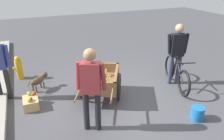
{
  "coord_description": "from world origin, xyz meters",
  "views": [
    {
      "loc": [
        -3.98,
        1.88,
        2.72
      ],
      "look_at": [
        0.1,
        0.15,
        0.75
      ],
      "focal_mm": 34.5,
      "sensor_mm": 36.0,
      "label": 1
    }
  ],
  "objects_px": {
    "bicycle": "(176,74)",
    "dog": "(39,80)",
    "fruit_cart": "(100,81)",
    "cyclist_person": "(177,49)",
    "apple_crate": "(31,102)",
    "plastic_bucket": "(197,113)",
    "vendor_person": "(91,84)",
    "fire_hydrant": "(19,68)"
  },
  "relations": [
    {
      "from": "apple_crate",
      "to": "cyclist_person",
      "type": "bearing_deg",
      "value": -94.26
    },
    {
      "from": "fruit_cart",
      "to": "cyclist_person",
      "type": "relative_size",
      "value": 1.12
    },
    {
      "from": "fire_hydrant",
      "to": "cyclist_person",
      "type": "bearing_deg",
      "value": -116.85
    },
    {
      "from": "fruit_cart",
      "to": "vendor_person",
      "type": "height_order",
      "value": "vendor_person"
    },
    {
      "from": "fruit_cart",
      "to": "dog",
      "type": "xyz_separation_m",
      "value": [
        0.99,
        1.3,
        -0.17
      ]
    },
    {
      "from": "fire_hydrant",
      "to": "plastic_bucket",
      "type": "distance_m",
      "value": 4.76
    },
    {
      "from": "plastic_bucket",
      "to": "vendor_person",
      "type": "bearing_deg",
      "value": 75.22
    },
    {
      "from": "vendor_person",
      "to": "fire_hydrant",
      "type": "distance_m",
      "value": 3.21
    },
    {
      "from": "bicycle",
      "to": "cyclist_person",
      "type": "bearing_deg",
      "value": -17.02
    },
    {
      "from": "dog",
      "to": "apple_crate",
      "type": "height_order",
      "value": "dog"
    },
    {
      "from": "fruit_cart",
      "to": "cyclist_person",
      "type": "height_order",
      "value": "cyclist_person"
    },
    {
      "from": "fruit_cart",
      "to": "vendor_person",
      "type": "relative_size",
      "value": 1.12
    },
    {
      "from": "dog",
      "to": "plastic_bucket",
      "type": "distance_m",
      "value": 3.81
    },
    {
      "from": "fruit_cart",
      "to": "bicycle",
      "type": "xyz_separation_m",
      "value": [
        -0.2,
        -2.04,
        -0.09
      ]
    },
    {
      "from": "apple_crate",
      "to": "vendor_person",
      "type": "bearing_deg",
      "value": -139.96
    },
    {
      "from": "bicycle",
      "to": "apple_crate",
      "type": "xyz_separation_m",
      "value": [
        0.42,
        3.61,
        -0.23
      ]
    },
    {
      "from": "bicycle",
      "to": "dog",
      "type": "bearing_deg",
      "value": 70.48
    },
    {
      "from": "vendor_person",
      "to": "plastic_bucket",
      "type": "height_order",
      "value": "vendor_person"
    },
    {
      "from": "vendor_person",
      "to": "plastic_bucket",
      "type": "distance_m",
      "value": 2.29
    },
    {
      "from": "fruit_cart",
      "to": "fire_hydrant",
      "type": "distance_m",
      "value": 2.58
    },
    {
      "from": "fruit_cart",
      "to": "fire_hydrant",
      "type": "height_order",
      "value": "fruit_cart"
    },
    {
      "from": "vendor_person",
      "to": "dog",
      "type": "distance_m",
      "value": 2.26
    },
    {
      "from": "dog",
      "to": "bicycle",
      "type": "bearing_deg",
      "value": -109.52
    },
    {
      "from": "fire_hydrant",
      "to": "dog",
      "type": "bearing_deg",
      "value": -153.77
    },
    {
      "from": "dog",
      "to": "fire_hydrant",
      "type": "bearing_deg",
      "value": 26.23
    },
    {
      "from": "cyclist_person",
      "to": "plastic_bucket",
      "type": "xyz_separation_m",
      "value": [
        -1.5,
        0.56,
        -0.83
      ]
    },
    {
      "from": "cyclist_person",
      "to": "fire_hydrant",
      "type": "distance_m",
      "value": 4.34
    },
    {
      "from": "cyclist_person",
      "to": "bicycle",
      "type": "bearing_deg",
      "value": 162.98
    },
    {
      "from": "apple_crate",
      "to": "plastic_bucket",
      "type": "bearing_deg",
      "value": -119.85
    },
    {
      "from": "cyclist_person",
      "to": "apple_crate",
      "type": "bearing_deg",
      "value": 85.74
    },
    {
      "from": "cyclist_person",
      "to": "fire_hydrant",
      "type": "bearing_deg",
      "value": 63.15
    },
    {
      "from": "cyclist_person",
      "to": "plastic_bucket",
      "type": "height_order",
      "value": "cyclist_person"
    },
    {
      "from": "fire_hydrant",
      "to": "apple_crate",
      "type": "distance_m",
      "value": 1.69
    },
    {
      "from": "plastic_bucket",
      "to": "fruit_cart",
      "type": "bearing_deg",
      "value": 44.53
    },
    {
      "from": "vendor_person",
      "to": "apple_crate",
      "type": "height_order",
      "value": "vendor_person"
    },
    {
      "from": "vendor_person",
      "to": "apple_crate",
      "type": "relative_size",
      "value": 3.68
    },
    {
      "from": "dog",
      "to": "fire_hydrant",
      "type": "height_order",
      "value": "fire_hydrant"
    },
    {
      "from": "bicycle",
      "to": "fire_hydrant",
      "type": "relative_size",
      "value": 2.4
    },
    {
      "from": "bicycle",
      "to": "fire_hydrant",
      "type": "distance_m",
      "value": 4.32
    },
    {
      "from": "dog",
      "to": "apple_crate",
      "type": "distance_m",
      "value": 0.83
    },
    {
      "from": "dog",
      "to": "apple_crate",
      "type": "bearing_deg",
      "value": 161.12
    },
    {
      "from": "bicycle",
      "to": "apple_crate",
      "type": "bearing_deg",
      "value": 83.4
    }
  ]
}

